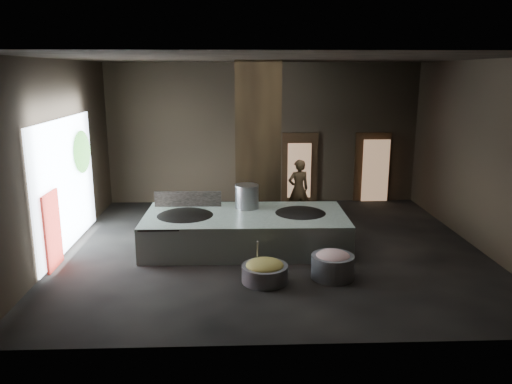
{
  "coord_description": "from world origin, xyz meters",
  "views": [
    {
      "loc": [
        -0.86,
        -11.59,
        4.21
      ],
      "look_at": [
        -0.39,
        0.64,
        1.25
      ],
      "focal_mm": 35.0,
      "sensor_mm": 36.0,
      "label": 1
    }
  ],
  "objects_px": {
    "wok_left": "(185,219)",
    "hearth_platform": "(245,231)",
    "meat_basin": "(333,266)",
    "wok_right": "(300,217)",
    "veg_basin": "(265,273)",
    "stock_pot": "(247,197)",
    "cook": "(298,189)"
  },
  "relations": [
    {
      "from": "hearth_platform",
      "to": "stock_pot",
      "type": "height_order",
      "value": "stock_pot"
    },
    {
      "from": "veg_basin",
      "to": "meat_basin",
      "type": "height_order",
      "value": "meat_basin"
    },
    {
      "from": "wok_right",
      "to": "stock_pot",
      "type": "distance_m",
      "value": 1.44
    },
    {
      "from": "veg_basin",
      "to": "meat_basin",
      "type": "distance_m",
      "value": 1.44
    },
    {
      "from": "meat_basin",
      "to": "wok_right",
      "type": "bearing_deg",
      "value": 102.44
    },
    {
      "from": "hearth_platform",
      "to": "wok_left",
      "type": "distance_m",
      "value": 1.49
    },
    {
      "from": "meat_basin",
      "to": "wok_left",
      "type": "bearing_deg",
      "value": 149.78
    },
    {
      "from": "wok_left",
      "to": "stock_pot",
      "type": "xyz_separation_m",
      "value": [
        1.5,
        0.6,
        0.38
      ]
    },
    {
      "from": "wok_left",
      "to": "wok_right",
      "type": "xyz_separation_m",
      "value": [
        2.8,
        0.1,
        0.0
      ]
    },
    {
      "from": "veg_basin",
      "to": "cook",
      "type": "bearing_deg",
      "value": 74.71
    },
    {
      "from": "stock_pot",
      "to": "hearth_platform",
      "type": "bearing_deg",
      "value": -95.19
    },
    {
      "from": "wok_left",
      "to": "stock_pot",
      "type": "bearing_deg",
      "value": 21.8
    },
    {
      "from": "wok_left",
      "to": "stock_pot",
      "type": "relative_size",
      "value": 2.42
    },
    {
      "from": "hearth_platform",
      "to": "veg_basin",
      "type": "xyz_separation_m",
      "value": [
        0.36,
        -2.09,
        -0.25
      ]
    },
    {
      "from": "wok_right",
      "to": "cook",
      "type": "relative_size",
      "value": 0.81
    },
    {
      "from": "meat_basin",
      "to": "hearth_platform",
      "type": "bearing_deg",
      "value": 132.72
    },
    {
      "from": "stock_pot",
      "to": "cook",
      "type": "bearing_deg",
      "value": 50.36
    },
    {
      "from": "wok_right",
      "to": "stock_pot",
      "type": "height_order",
      "value": "stock_pot"
    },
    {
      "from": "hearth_platform",
      "to": "meat_basin",
      "type": "relative_size",
      "value": 5.46
    },
    {
      "from": "hearth_platform",
      "to": "cook",
      "type": "bearing_deg",
      "value": 57.41
    },
    {
      "from": "wok_right",
      "to": "wok_left",
      "type": "bearing_deg",
      "value": -177.95
    },
    {
      "from": "wok_right",
      "to": "hearth_platform",
      "type": "bearing_deg",
      "value": -177.88
    },
    {
      "from": "stock_pot",
      "to": "cook",
      "type": "distance_m",
      "value": 2.42
    },
    {
      "from": "hearth_platform",
      "to": "meat_basin",
      "type": "height_order",
      "value": "hearth_platform"
    },
    {
      "from": "cook",
      "to": "wok_right",
      "type": "bearing_deg",
      "value": 68.65
    },
    {
      "from": "wok_left",
      "to": "wok_right",
      "type": "relative_size",
      "value": 1.07
    },
    {
      "from": "stock_pot",
      "to": "meat_basin",
      "type": "xyz_separation_m",
      "value": [
        1.74,
        -2.49,
        -0.88
      ]
    },
    {
      "from": "hearth_platform",
      "to": "veg_basin",
      "type": "relative_size",
      "value": 5.11
    },
    {
      "from": "wok_left",
      "to": "hearth_platform",
      "type": "bearing_deg",
      "value": 1.97
    },
    {
      "from": "cook",
      "to": "meat_basin",
      "type": "height_order",
      "value": "cook"
    },
    {
      "from": "hearth_platform",
      "to": "meat_basin",
      "type": "bearing_deg",
      "value": -46.45
    },
    {
      "from": "cook",
      "to": "veg_basin",
      "type": "xyz_separation_m",
      "value": [
        -1.23,
        -4.49,
        -0.7
      ]
    }
  ]
}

